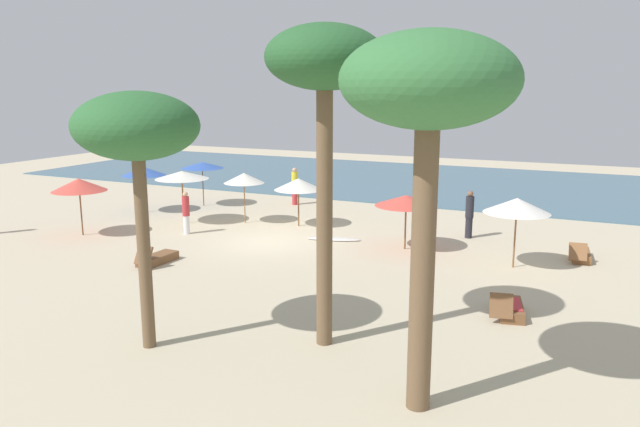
# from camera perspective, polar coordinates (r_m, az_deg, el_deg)

# --- Properties ---
(ground_plane) EXTENTS (60.00, 60.00, 0.00)m
(ground_plane) POSITION_cam_1_polar(r_m,az_deg,el_deg) (23.58, -4.72, -2.64)
(ground_plane) COLOR beige
(ocean_water) EXTENTS (48.00, 16.00, 0.06)m
(ocean_water) POSITION_cam_1_polar(r_m,az_deg,el_deg) (38.97, 7.69, 3.09)
(ocean_water) COLOR #476B7F
(ocean_water) RESTS_ON ground_plane
(umbrella_0) EXTENTS (2.28, 2.28, 2.27)m
(umbrella_0) POSITION_cam_1_polar(r_m,az_deg,el_deg) (26.94, -12.65, 3.49)
(umbrella_0) COLOR brown
(umbrella_0) RESTS_ON ground_plane
(umbrella_1) EXTENTS (2.08, 2.08, 2.17)m
(umbrella_1) POSITION_cam_1_polar(r_m,az_deg,el_deg) (30.78, -10.84, 4.41)
(umbrella_1) COLOR brown
(umbrella_1) RESTS_ON ground_plane
(umbrella_2) EXTENTS (1.74, 1.74, 2.18)m
(umbrella_2) POSITION_cam_1_polar(r_m,az_deg,el_deg) (26.58, -7.04, 3.27)
(umbrella_2) COLOR olive
(umbrella_2) RESTS_ON ground_plane
(umbrella_3) EXTENTS (2.04, 2.04, 2.04)m
(umbrella_3) POSITION_cam_1_polar(r_m,az_deg,el_deg) (25.81, -2.01, 2.73)
(umbrella_3) COLOR brown
(umbrella_3) RESTS_ON ground_plane
(umbrella_4) EXTENTS (2.13, 2.13, 2.28)m
(umbrella_4) POSITION_cam_1_polar(r_m,az_deg,el_deg) (25.95, -21.39, 2.49)
(umbrella_4) COLOR brown
(umbrella_4) RESTS_ON ground_plane
(umbrella_5) EXTENTS (2.25, 2.25, 2.00)m
(umbrella_5) POSITION_cam_1_polar(r_m,az_deg,el_deg) (22.32, 7.97, 1.20)
(umbrella_5) COLOR brown
(umbrella_5) RESTS_ON ground_plane
(umbrella_6) EXTENTS (2.13, 2.13, 2.31)m
(umbrella_6) POSITION_cam_1_polar(r_m,az_deg,el_deg) (20.78, 17.75, 0.70)
(umbrella_6) COLOR brown
(umbrella_6) RESTS_ON ground_plane
(umbrella_7) EXTENTS (2.01, 2.01, 2.13)m
(umbrella_7) POSITION_cam_1_polar(r_m,az_deg,el_deg) (29.82, -16.00, 3.77)
(umbrella_7) COLOR brown
(umbrella_7) RESTS_ON ground_plane
(lounger_0) EXTENTS (0.75, 1.73, 0.70)m
(lounger_0) POSITION_cam_1_polar(r_m,az_deg,el_deg) (22.90, 22.92, -3.55)
(lounger_0) COLOR brown
(lounger_0) RESTS_ON ground_plane
(lounger_1) EXTENTS (0.92, 1.72, 0.74)m
(lounger_1) POSITION_cam_1_polar(r_m,az_deg,el_deg) (16.90, 17.13, -8.40)
(lounger_1) COLOR brown
(lounger_1) RESTS_ON ground_plane
(lounger_2) EXTENTS (0.66, 1.65, 0.75)m
(lounger_2) POSITION_cam_1_polar(r_m,az_deg,el_deg) (21.38, -14.91, -4.05)
(lounger_2) COLOR brown
(lounger_2) RESTS_ON ground_plane
(person_0) EXTENTS (0.41, 0.41, 1.86)m
(person_0) POSITION_cam_1_polar(r_m,az_deg,el_deg) (30.66, -2.36, 2.58)
(person_0) COLOR #BF3338
(person_0) RESTS_ON ground_plane
(person_1) EXTENTS (0.38, 0.38, 1.71)m
(person_1) POSITION_cam_1_polar(r_m,az_deg,el_deg) (25.16, -12.28, 0.11)
(person_1) COLOR white
(person_1) RESTS_ON ground_plane
(person_3) EXTENTS (0.45, 0.45, 1.86)m
(person_3) POSITION_cam_1_polar(r_m,az_deg,el_deg) (24.61, 13.65, -0.04)
(person_3) COLOR #26262D
(person_3) RESTS_ON ground_plane
(palm_1) EXTENTS (3.03, 3.03, 6.78)m
(palm_1) POSITION_cam_1_polar(r_m,az_deg,el_deg) (10.65, 10.02, 10.98)
(palm_1) COLOR brown
(palm_1) RESTS_ON ground_plane
(palm_2) EXTENTS (2.69, 2.69, 5.75)m
(palm_2) POSITION_cam_1_polar(r_m,az_deg,el_deg) (13.80, -16.59, 7.38)
(palm_2) COLOR brown
(palm_2) RESTS_ON ground_plane
(palm_3) EXTENTS (2.56, 2.56, 7.15)m
(palm_3) POSITION_cam_1_polar(r_m,az_deg,el_deg) (13.38, 0.44, 13.13)
(palm_3) COLOR brown
(palm_3) RESTS_ON ground_plane
(surfboard) EXTENTS (2.15, 1.09, 0.07)m
(surfboard) POSITION_cam_1_polar(r_m,az_deg,el_deg) (23.81, 1.29, -2.37)
(surfboard) COLOR silver
(surfboard) RESTS_ON ground_plane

